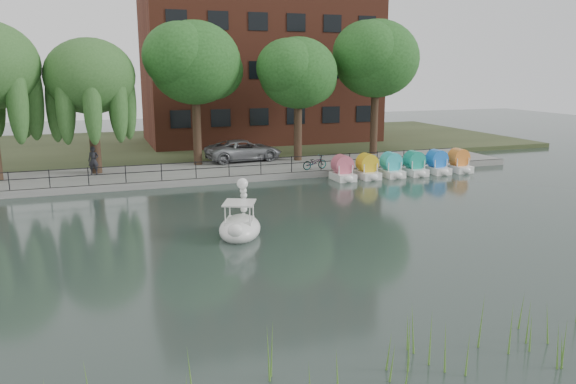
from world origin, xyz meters
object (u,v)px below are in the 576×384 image
minivan (244,149)px  pedestrian (93,159)px  swan_boat (240,224)px  bicycle (315,162)px

minivan → pedestrian: size_ratio=3.09×
swan_boat → bicycle: bearing=78.3°
pedestrian → swan_boat: 15.15m
bicycle → pedestrian: (-13.38, 2.80, 0.49)m
minivan → swan_boat: 16.74m
minivan → swan_boat: (-4.49, -16.10, -0.76)m
bicycle → pedestrian: pedestrian is taller
bicycle → pedestrian: bearing=68.5°
minivan → pedestrian: (-9.98, -2.01, 0.14)m
pedestrian → minivan: bearing=26.3°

